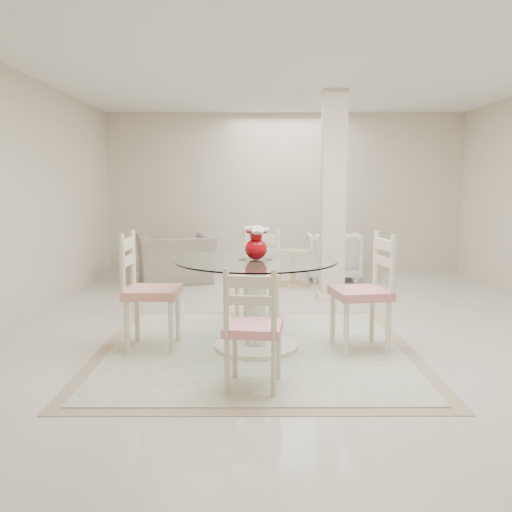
{
  "coord_description": "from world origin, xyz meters",
  "views": [
    {
      "loc": [
        -0.52,
        -5.75,
        1.53
      ],
      "look_at": [
        -0.5,
        -0.7,
        0.85
      ],
      "focal_mm": 38.0,
      "sensor_mm": 36.0,
      "label": 1
    }
  ],
  "objects_px": {
    "dining_chair_west": "(144,282)",
    "armchair_white": "(333,256)",
    "recliner_taupe": "(176,259)",
    "dining_chair_south": "(252,320)",
    "dining_table": "(256,304)",
    "dining_chair_east": "(369,283)",
    "side_table": "(293,269)",
    "dining_chair_north": "(259,269)",
    "column": "(333,197)",
    "red_vase": "(256,243)"
  },
  "relations": [
    {
      "from": "dining_chair_west",
      "to": "armchair_white",
      "type": "bearing_deg",
      "value": -30.71
    },
    {
      "from": "recliner_taupe",
      "to": "armchair_white",
      "type": "height_order",
      "value": "armchair_white"
    },
    {
      "from": "dining_chair_south",
      "to": "dining_table",
      "type": "bearing_deg",
      "value": -84.2
    },
    {
      "from": "dining_chair_east",
      "to": "side_table",
      "type": "distance_m",
      "value": 3.28
    },
    {
      "from": "dining_table",
      "to": "dining_chair_north",
      "type": "bearing_deg",
      "value": 87.84
    },
    {
      "from": "armchair_white",
      "to": "dining_chair_west",
      "type": "bearing_deg",
      "value": 59.5
    },
    {
      "from": "column",
      "to": "side_table",
      "type": "bearing_deg",
      "value": 113.3
    },
    {
      "from": "column",
      "to": "side_table",
      "type": "relative_size",
      "value": 5.11
    },
    {
      "from": "dining_chair_north",
      "to": "dining_chair_south",
      "type": "height_order",
      "value": "dining_chair_north"
    },
    {
      "from": "dining_chair_south",
      "to": "dining_chair_east",
      "type": "bearing_deg",
      "value": -128.86
    },
    {
      "from": "column",
      "to": "armchair_white",
      "type": "bearing_deg",
      "value": 81.11
    },
    {
      "from": "side_table",
      "to": "dining_chair_east",
      "type": "bearing_deg",
      "value": -81.94
    },
    {
      "from": "dining_table",
      "to": "dining_chair_west",
      "type": "xyz_separation_m",
      "value": [
        -1.03,
        0.02,
        0.2
      ]
    },
    {
      "from": "dining_chair_west",
      "to": "side_table",
      "type": "xyz_separation_m",
      "value": [
        1.6,
        3.19,
        -0.39
      ]
    },
    {
      "from": "dining_chair_east",
      "to": "dining_chair_west",
      "type": "distance_m",
      "value": 2.05
    },
    {
      "from": "dining_chair_east",
      "to": "recliner_taupe",
      "type": "bearing_deg",
      "value": -156.26
    },
    {
      "from": "column",
      "to": "side_table",
      "type": "height_order",
      "value": "column"
    },
    {
      "from": "dining_table",
      "to": "recliner_taupe",
      "type": "height_order",
      "value": "dining_table"
    },
    {
      "from": "dining_chair_east",
      "to": "dining_chair_north",
      "type": "xyz_separation_m",
      "value": [
        -0.99,
        1.03,
        -0.04
      ]
    },
    {
      "from": "dining_chair_north",
      "to": "recliner_taupe",
      "type": "height_order",
      "value": "dining_chair_north"
    },
    {
      "from": "recliner_taupe",
      "to": "dining_chair_east",
      "type": "bearing_deg",
      "value": 106.78
    },
    {
      "from": "red_vase",
      "to": "dining_table",
      "type": "bearing_deg",
      "value": 161.57
    },
    {
      "from": "dining_table",
      "to": "dining_chair_west",
      "type": "distance_m",
      "value": 1.05
    },
    {
      "from": "dining_chair_west",
      "to": "side_table",
      "type": "height_order",
      "value": "dining_chair_west"
    },
    {
      "from": "dining_chair_east",
      "to": "side_table",
      "type": "relative_size",
      "value": 2.26
    },
    {
      "from": "dining_chair_west",
      "to": "dining_chair_south",
      "type": "height_order",
      "value": "dining_chair_west"
    },
    {
      "from": "side_table",
      "to": "dining_chair_south",
      "type": "bearing_deg",
      "value": -98.08
    },
    {
      "from": "dining_chair_east",
      "to": "dining_chair_south",
      "type": "xyz_separation_m",
      "value": [
        -1.06,
        -1.01,
        -0.08
      ]
    },
    {
      "from": "column",
      "to": "red_vase",
      "type": "height_order",
      "value": "column"
    },
    {
      "from": "red_vase",
      "to": "armchair_white",
      "type": "height_order",
      "value": "red_vase"
    },
    {
      "from": "dining_chair_north",
      "to": "dining_chair_south",
      "type": "distance_m",
      "value": 2.04
    },
    {
      "from": "dining_chair_east",
      "to": "dining_chair_south",
      "type": "distance_m",
      "value": 1.46
    },
    {
      "from": "dining_chair_east",
      "to": "red_vase",
      "type": "bearing_deg",
      "value": -99.76
    },
    {
      "from": "dining_table",
      "to": "dining_chair_west",
      "type": "height_order",
      "value": "dining_chair_west"
    },
    {
      "from": "dining_chair_east",
      "to": "dining_chair_west",
      "type": "xyz_separation_m",
      "value": [
        -2.05,
        0.03,
        0.0
      ]
    },
    {
      "from": "dining_table",
      "to": "dining_chair_south",
      "type": "distance_m",
      "value": 1.02
    },
    {
      "from": "dining_chair_north",
      "to": "dining_chair_west",
      "type": "distance_m",
      "value": 1.46
    },
    {
      "from": "column",
      "to": "dining_table",
      "type": "distance_m",
      "value": 2.59
    },
    {
      "from": "dining_table",
      "to": "armchair_white",
      "type": "bearing_deg",
      "value": 71.53
    },
    {
      "from": "dining_chair_south",
      "to": "armchair_white",
      "type": "bearing_deg",
      "value": -97.52
    },
    {
      "from": "red_vase",
      "to": "dining_chair_south",
      "type": "xyz_separation_m",
      "value": [
        -0.03,
        -1.02,
        -0.45
      ]
    },
    {
      "from": "dining_chair_east",
      "to": "column",
      "type": "bearing_deg",
      "value": 171.3
    },
    {
      "from": "dining_chair_east",
      "to": "dining_chair_south",
      "type": "bearing_deg",
      "value": -55.64
    },
    {
      "from": "column",
      "to": "dining_chair_north",
      "type": "relative_size",
      "value": 2.4
    },
    {
      "from": "red_vase",
      "to": "recliner_taupe",
      "type": "height_order",
      "value": "red_vase"
    },
    {
      "from": "column",
      "to": "recliner_taupe",
      "type": "distance_m",
      "value": 2.76
    },
    {
      "from": "dining_chair_south",
      "to": "side_table",
      "type": "bearing_deg",
      "value": -90.56
    },
    {
      "from": "red_vase",
      "to": "recliner_taupe",
      "type": "bearing_deg",
      "value": 109.61
    },
    {
      "from": "dining_chair_north",
      "to": "side_table",
      "type": "relative_size",
      "value": 2.13
    },
    {
      "from": "dining_table",
      "to": "dining_chair_south",
      "type": "xyz_separation_m",
      "value": [
        -0.03,
        -1.02,
        0.11
      ]
    }
  ]
}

